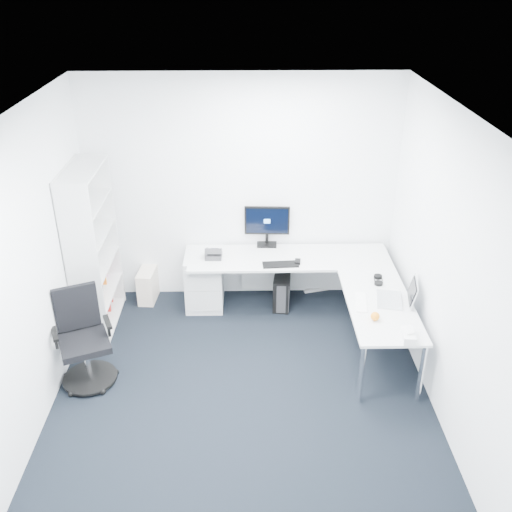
{
  "coord_description": "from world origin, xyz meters",
  "views": [
    {
      "loc": [
        0.05,
        -4.1,
        3.76
      ],
      "look_at": [
        0.15,
        1.05,
        1.05
      ],
      "focal_mm": 40.0,
      "sensor_mm": 36.0,
      "label": 1
    }
  ],
  "objects_px": {
    "bookshelf": "(92,250)",
    "task_chair": "(84,341)",
    "l_desk": "(291,297)",
    "laptop": "(390,290)",
    "monitor": "(267,226)"
  },
  "relations": [
    {
      "from": "bookshelf",
      "to": "monitor",
      "type": "distance_m",
      "value": 2.01
    },
    {
      "from": "l_desk",
      "to": "bookshelf",
      "type": "bearing_deg",
      "value": 178.68
    },
    {
      "from": "l_desk",
      "to": "monitor",
      "type": "relative_size",
      "value": 4.37
    },
    {
      "from": "l_desk",
      "to": "task_chair",
      "type": "xyz_separation_m",
      "value": [
        -2.07,
        -1.01,
        0.15
      ]
    },
    {
      "from": "l_desk",
      "to": "laptop",
      "type": "bearing_deg",
      "value": -34.37
    },
    {
      "from": "l_desk",
      "to": "laptop",
      "type": "xyz_separation_m",
      "value": [
        0.94,
        -0.64,
        0.47
      ]
    },
    {
      "from": "bookshelf",
      "to": "monitor",
      "type": "relative_size",
      "value": 3.5
    },
    {
      "from": "task_chair",
      "to": "monitor",
      "type": "relative_size",
      "value": 1.85
    },
    {
      "from": "bookshelf",
      "to": "laptop",
      "type": "distance_m",
      "value": 3.19
    },
    {
      "from": "bookshelf",
      "to": "laptop",
      "type": "xyz_separation_m",
      "value": [
        3.12,
        -0.69,
        -0.13
      ]
    },
    {
      "from": "task_chair",
      "to": "monitor",
      "type": "distance_m",
      "value": 2.49
    },
    {
      "from": "bookshelf",
      "to": "task_chair",
      "type": "xyz_separation_m",
      "value": [
        0.11,
        -1.06,
        -0.44
      ]
    },
    {
      "from": "task_chair",
      "to": "bookshelf",
      "type": "bearing_deg",
      "value": 73.05
    },
    {
      "from": "bookshelf",
      "to": "laptop",
      "type": "relative_size",
      "value": 5.18
    },
    {
      "from": "l_desk",
      "to": "task_chair",
      "type": "distance_m",
      "value": 2.31
    }
  ]
}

